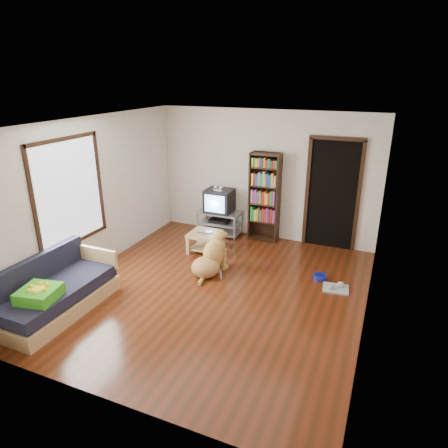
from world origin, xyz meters
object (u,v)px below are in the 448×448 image
at_px(green_cushion, 39,294).
at_px(crt_tv, 220,200).
at_px(dog_bowl, 320,277).
at_px(tv_stand, 219,222).
at_px(sofa, 56,294).
at_px(bookshelf, 265,192).
at_px(dog, 211,258).
at_px(grey_rag, 336,289).
at_px(laptop, 204,233).
at_px(coffee_table, 204,238).

bearing_deg(green_cushion, crt_tv, 66.69).
relative_size(green_cushion, dog_bowl, 2.16).
bearing_deg(tv_stand, sofa, -105.02).
height_order(bookshelf, dog, bookshelf).
bearing_deg(grey_rag, green_cushion, -144.00).
bearing_deg(green_cushion, laptop, 60.84).
relative_size(crt_tv, bookshelf, 0.32).
xyz_separation_m(sofa, coffee_table, (1.09, 2.66, 0.02)).
height_order(green_cushion, bookshelf, bookshelf).
bearing_deg(crt_tv, dog, -71.09).
distance_m(dog_bowl, dog, 1.86).
xyz_separation_m(laptop, bookshelf, (0.84, 1.10, 0.59)).
distance_m(laptop, sofa, 2.85).
height_order(tv_stand, crt_tv, crt_tv).
bearing_deg(sofa, bookshelf, 62.68).
bearing_deg(coffee_table, dog, -56.62).
height_order(green_cushion, laptop, green_cushion).
distance_m(green_cushion, grey_rag, 4.37).
relative_size(grey_rag, bookshelf, 0.22).
height_order(dog_bowl, grey_rag, dog_bowl).
distance_m(sofa, dog, 2.49).
bearing_deg(laptop, grey_rag, -18.60).
height_order(laptop, bookshelf, bookshelf).
xyz_separation_m(green_cushion, dog, (1.44, 2.32, -0.22)).
height_order(green_cushion, sofa, sofa).
relative_size(green_cushion, tv_stand, 0.53).
bearing_deg(tv_stand, green_cushion, -101.96).
bearing_deg(green_cushion, dog, 46.77).
relative_size(crt_tv, sofa, 0.32).
bearing_deg(sofa, tv_stand, 74.98).
xyz_separation_m(green_cushion, bookshelf, (1.80, 4.11, 0.50)).
relative_size(coffee_table, dog, 0.60).
bearing_deg(grey_rag, tv_stand, 151.28).
distance_m(laptop, coffee_table, 0.13).
height_order(tv_stand, bookshelf, bookshelf).
height_order(tv_stand, coffee_table, tv_stand).
relative_size(crt_tv, dog, 0.63).
height_order(dog_bowl, sofa, sofa).
xyz_separation_m(grey_rag, crt_tv, (-2.66, 1.48, 0.73)).
bearing_deg(crt_tv, coffee_table, -83.52).
distance_m(bookshelf, sofa, 4.26).
bearing_deg(bookshelf, tv_stand, -174.37).
height_order(laptop, crt_tv, crt_tv).
distance_m(bookshelf, dog, 1.96).
distance_m(grey_rag, dog, 2.10).
bearing_deg(bookshelf, crt_tv, -175.68).
distance_m(green_cushion, coffee_table, 3.19).
relative_size(laptop, dog, 0.30).
bearing_deg(grey_rag, coffee_table, 169.22).
relative_size(bookshelf, dog, 1.95).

